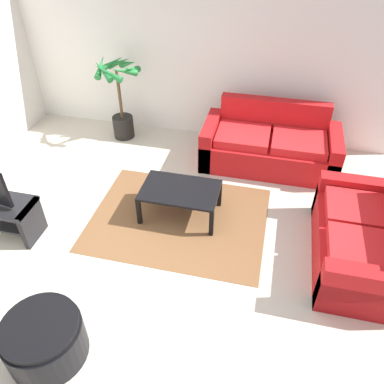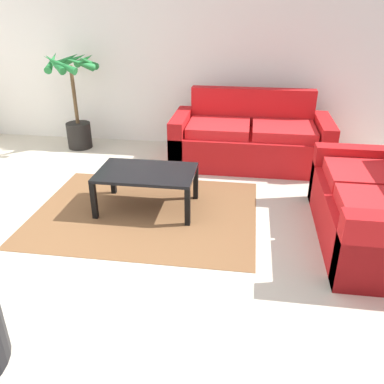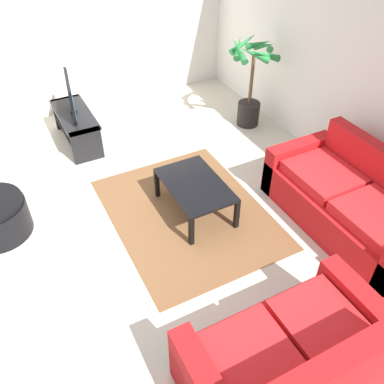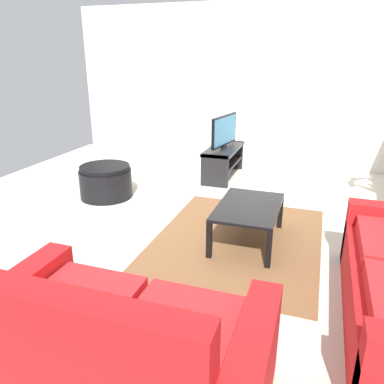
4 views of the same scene
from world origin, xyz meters
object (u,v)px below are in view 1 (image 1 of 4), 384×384
couch_loveseat (362,241)px  potted_palm (120,101)px  couch_main (270,147)px  ottoman (45,339)px  coffee_table (180,192)px

couch_loveseat → potted_palm: potted_palm is taller
couch_main → potted_palm: potted_palm is taller
couch_loveseat → ottoman: 3.36m
couch_main → couch_loveseat: same height
couch_main → coffee_table: bearing=-125.4°
couch_main → coffee_table: (-1.00, -1.41, 0.06)m
couch_main → coffee_table: size_ratio=2.04×
couch_loveseat → coffee_table: bearing=172.1°
coffee_table → ottoman: ottoman is taller
couch_loveseat → potted_palm: (-3.55, 1.96, 0.35)m
couch_loveseat → ottoman: bearing=-147.4°
potted_palm → couch_main: bearing=-6.1°
couch_loveseat → coffee_table: size_ratio=1.68×
couch_loveseat → ottoman: size_ratio=2.28×
ottoman → couch_main: bearing=64.2°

